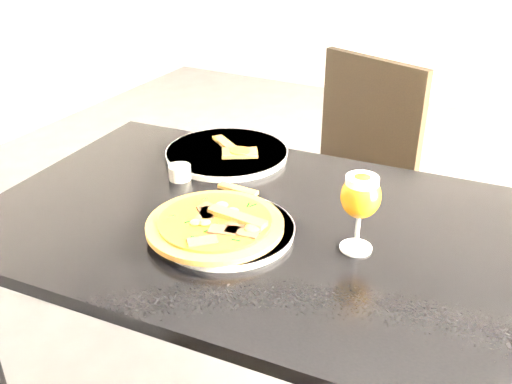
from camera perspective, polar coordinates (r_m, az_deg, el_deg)
The scene contains 9 objects.
dining_table at distance 1.35m, azimuth -0.89°, elevation -5.72°, with size 1.25×0.87×0.75m.
chair_far at distance 2.01m, azimuth 8.73°, elevation 0.94°, with size 0.54×0.54×0.92m.
plate_main at distance 1.24m, azimuth -3.04°, elevation -3.78°, with size 0.30×0.30×0.02m, color white.
pizza at distance 1.23m, azimuth -4.06°, elevation -3.15°, with size 0.30×0.30×0.03m.
plate_second at distance 1.60m, azimuth -2.93°, elevation 3.90°, with size 0.34×0.34×0.02m, color white.
crust_scraps at distance 1.58m, azimuth -2.12°, elevation 4.27°, with size 0.18×0.13×0.01m.
loose_crust at distance 1.41m, azimuth -1.82°, elevation 0.27°, with size 0.11×0.02×0.01m, color brown.
sauce_cup at distance 1.47m, azimuth -7.63°, elevation 2.02°, with size 0.06×0.06×0.04m.
beer_glass at distance 1.14m, azimuth 10.43°, elevation -0.47°, with size 0.08×0.08×0.17m.
Camera 1 is at (0.45, -1.23, 1.41)m, focal length 40.00 mm.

